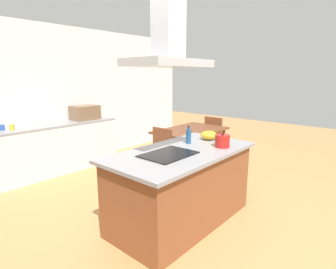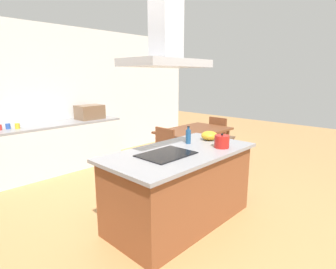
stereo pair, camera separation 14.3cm
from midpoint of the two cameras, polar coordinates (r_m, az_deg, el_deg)
name	(u,v)px [view 2 (the right image)]	position (r m, az deg, el deg)	size (l,w,h in m)	color
ground	(110,187)	(4.58, -11.17, -10.69)	(16.00, 16.00, 0.00)	tan
wall_back	(54,97)	(5.76, -21.99, 7.24)	(7.20, 0.10, 2.70)	white
kitchen_island	(180,186)	(3.37, 3.76, -10.69)	(1.88, 0.98, 0.90)	brown
cooktop	(166,154)	(3.05, 0.98, -4.14)	(0.60, 0.44, 0.01)	black
tea_kettle	(222,141)	(3.41, 12.36, -1.43)	(0.23, 0.18, 0.18)	#B21E19
olive_oil_bottle	(188,136)	(3.54, 5.41, -0.36)	(0.07, 0.07, 0.23)	navy
mixing_bowl	(209,136)	(3.78, 9.68, -0.22)	(0.22, 0.22, 0.12)	gold
back_counter	(60,147)	(5.51, -20.98, -2.39)	(2.36, 0.62, 0.90)	white
countertop_microwave	(90,112)	(5.72, -15.32, 4.53)	(0.50, 0.38, 0.28)	brown
coffee_mug_blue	(8,126)	(5.18, -29.72, 1.51)	(0.08, 0.08, 0.09)	#2D56B2
coffee_mug_yellow	(17,126)	(5.13, -28.21, 1.57)	(0.08, 0.08, 0.09)	gold
dining_table	(194,134)	(5.28, 6.23, 0.16)	(1.40, 0.90, 0.75)	brown
chair_at_right_end	(220,134)	(6.05, 11.46, 0.01)	(0.42, 0.42, 0.89)	brown
chair_at_left_end	(160,151)	(4.64, -0.71, -3.47)	(0.42, 0.42, 0.89)	brown
range_hood	(166,42)	(2.94, 1.06, 18.79)	(0.90, 0.55, 0.78)	#ADADB2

